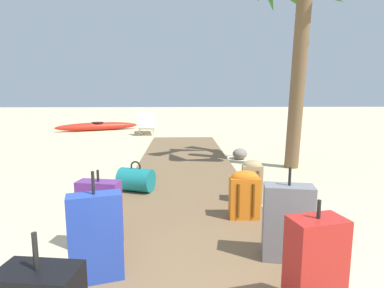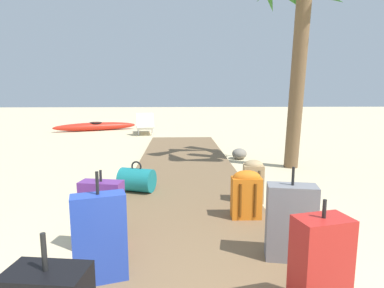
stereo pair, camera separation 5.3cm
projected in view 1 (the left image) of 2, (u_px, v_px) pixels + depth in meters
The scene contains 13 objects.
ground_plane at pixel (186, 196), 4.73m from camera, with size 60.00×60.00×0.00m, color beige.
boardwalk at pixel (185, 176), 5.68m from camera, with size 1.91×9.63×0.08m, color brown.
suitcase_red at pixel (315, 269), 2.01m from camera, with size 0.38×0.28×0.79m.
suitcase_blue at pixel (96, 237), 2.43m from camera, with size 0.43×0.27×0.86m.
duffel_bag_teal at pixel (136, 180), 4.68m from camera, with size 0.58×0.48×0.45m.
backpack_orange at pixel (244, 193), 3.65m from camera, with size 0.34×0.20×0.56m.
backpack_tan at pixel (252, 180), 4.19m from camera, with size 0.28×0.26×0.57m.
suitcase_grey at pixel (287, 223), 2.73m from camera, with size 0.44×0.28×0.82m.
suitcase_purple at pixel (100, 213), 3.02m from camera, with size 0.42×0.24×0.73m.
palm_tree_far_right at pixel (303, 2), 5.87m from camera, with size 2.08×2.08×4.02m.
lounge_chair at pixel (146, 125), 11.82m from camera, with size 0.81×1.60×0.80m.
kayak at pixel (98, 126), 12.96m from camera, with size 3.22×1.76×0.34m.
rock_right_near at pixel (240, 154), 7.36m from camera, with size 0.38×0.34×0.24m, color gray.
Camera 1 is at (-0.08, -0.70, 1.51)m, focal length 29.77 mm.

